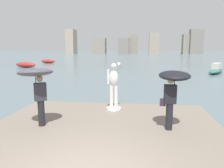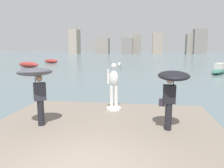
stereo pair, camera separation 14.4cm
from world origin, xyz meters
name	(u,v)px [view 1 (the left image)]	position (x,y,z in m)	size (l,w,h in m)	color
ground_plane	(134,64)	(0.00, 40.00, 0.00)	(400.00, 400.00, 0.00)	slate
pier	(98,149)	(0.00, 1.55, 0.20)	(7.91, 9.09, 0.40)	slate
statue_white_figure	(114,88)	(0.05, 4.96, 1.34)	(0.63, 0.88, 2.03)	white
onlooker_left	(37,79)	(-2.25, 2.63, 2.02)	(1.60, 1.60, 2.02)	black
onlooker_right	(173,84)	(2.19, 2.85, 1.91)	(1.00, 1.03, 1.95)	black
boat_near	(216,70)	(10.32, 23.86, 0.45)	(3.31, 4.53, 1.25)	#336B5B
boat_far	(48,61)	(-17.61, 39.41, 0.40)	(3.56, 2.27, 0.80)	#9E2D28
boat_leftward	(25,65)	(-16.95, 29.04, 0.44)	(4.29, 2.60, 0.87)	#9E2D28
distant_skyline	(133,44)	(-2.55, 115.00, 5.38)	(71.50, 12.22, 13.17)	#A89989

